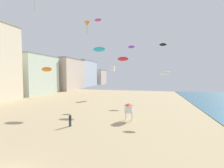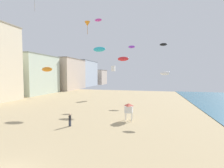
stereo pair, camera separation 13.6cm
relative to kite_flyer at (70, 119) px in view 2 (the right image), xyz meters
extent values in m
cube|color=#B7C6B2|center=(-30.95, 28.45, 5.80)|extent=(11.26, 15.70, 13.43)
cube|color=slate|center=(-30.95, 28.45, 12.67)|extent=(11.49, 16.02, 0.30)
cube|color=#C6B29E|center=(-30.95, 47.25, 6.04)|extent=(15.37, 17.74, 13.92)
cube|color=slate|center=(-30.95, 47.25, 13.15)|extent=(15.68, 18.09, 0.30)
cube|color=#ADB7C1|center=(-30.95, 68.62, 6.53)|extent=(12.31, 20.01, 14.90)
cube|color=slate|center=(-30.95, 68.62, 14.13)|extent=(12.55, 20.41, 0.30)
cube|color=#C6B29E|center=(-30.95, 88.24, 4.13)|extent=(15.84, 12.74, 10.09)
cube|color=slate|center=(-30.95, 88.24, 9.32)|extent=(16.16, 12.99, 0.30)
cube|color=#383D4C|center=(0.00, 0.00, -0.52)|extent=(0.28, 0.18, 0.80)
cylinder|color=#262628|center=(0.00, 0.00, 0.18)|extent=(0.34, 0.34, 0.60)
sphere|color=tan|center=(0.00, 0.00, 0.60)|extent=(0.24, 0.24, 0.24)
cylinder|color=white|center=(6.60, 4.00, -0.32)|extent=(0.10, 0.10, 1.20)
cylinder|color=white|center=(7.50, 4.00, -0.32)|extent=(0.10, 0.10, 1.20)
cylinder|color=white|center=(6.60, 4.90, -0.32)|extent=(0.10, 0.10, 1.20)
cylinder|color=white|center=(7.50, 4.90, -0.32)|extent=(0.10, 0.10, 1.20)
cube|color=white|center=(7.05, 4.45, 0.78)|extent=(1.10, 1.10, 1.00)
pyramid|color=#D14C3D|center=(7.05, 4.45, 1.46)|extent=(1.10, 1.10, 0.35)
cylinder|color=#A4A4A4|center=(-9.95, 5.83, 18.31)|extent=(0.09, 0.09, 2.48)
ellipsoid|color=white|center=(12.24, 7.90, 6.05)|extent=(1.46, 0.41, 0.57)
cube|color=white|center=(-1.06, 27.28, 7.75)|extent=(1.03, 1.03, 1.62)
cone|color=orange|center=(-7.58, 23.27, 20.12)|extent=(1.56, 1.56, 1.27)
cylinder|color=#A75C15|center=(-7.58, 23.27, 18.35)|extent=(0.08, 0.08, 2.26)
ellipsoid|color=purple|center=(5.20, 21.11, 12.79)|extent=(1.67, 0.46, 0.65)
ellipsoid|color=black|center=(13.13, 27.54, 14.20)|extent=(1.98, 0.55, 0.77)
ellipsoid|color=red|center=(4.35, 14.25, 9.14)|extent=(2.29, 0.64, 0.89)
ellipsoid|color=orange|center=(-12.13, 11.55, 7.02)|extent=(2.60, 0.72, 1.01)
ellipsoid|color=#2DB7CC|center=(-0.53, 13.21, 11.16)|extent=(2.63, 0.73, 1.02)
ellipsoid|color=#DB3D9E|center=(-6.02, 28.03, 22.66)|extent=(2.26, 0.63, 0.88)
camera|label=1|loc=(10.22, -17.84, 5.75)|focal=24.81mm
camera|label=2|loc=(10.35, -17.81, 5.75)|focal=24.81mm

